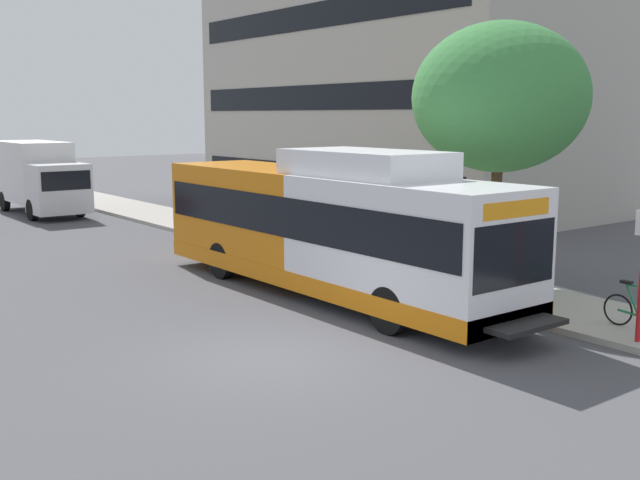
# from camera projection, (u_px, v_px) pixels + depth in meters

# --- Properties ---
(ground_plane) EXTENTS (120.00, 120.00, 0.00)m
(ground_plane) POSITION_uv_depth(u_px,v_px,m) (107.00, 283.00, 20.34)
(ground_plane) COLOR #4C4C51
(sidewalk_curb) EXTENTS (3.00, 56.00, 0.14)m
(sidewalk_curb) POSITION_uv_depth(u_px,v_px,m) (354.00, 261.00, 22.97)
(sidewalk_curb) COLOR #A8A399
(sidewalk_curb) RESTS_ON ground
(transit_bus) EXTENTS (2.58, 12.25, 3.65)m
(transit_bus) POSITION_uv_depth(u_px,v_px,m) (328.00, 227.00, 18.78)
(transit_bus) COLOR white
(transit_bus) RESTS_ON ground
(street_tree_near_stop) EXTENTS (4.44, 4.44, 6.64)m
(street_tree_near_stop) POSITION_uv_depth(u_px,v_px,m) (500.00, 98.00, 19.16)
(street_tree_near_stop) COLOR #4C3823
(street_tree_near_stop) RESTS_ON sidewalk_curb
(box_truck_background) EXTENTS (2.32, 7.01, 3.25)m
(box_truck_background) POSITION_uv_depth(u_px,v_px,m) (38.00, 175.00, 34.43)
(box_truck_background) COLOR silver
(box_truck_background) RESTS_ON ground
(lattice_comm_tower) EXTENTS (1.10, 1.10, 31.62)m
(lattice_comm_tower) POSITION_uv_depth(u_px,v_px,m) (263.00, 23.00, 51.11)
(lattice_comm_tower) COLOR #B7B7BC
(lattice_comm_tower) RESTS_ON ground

